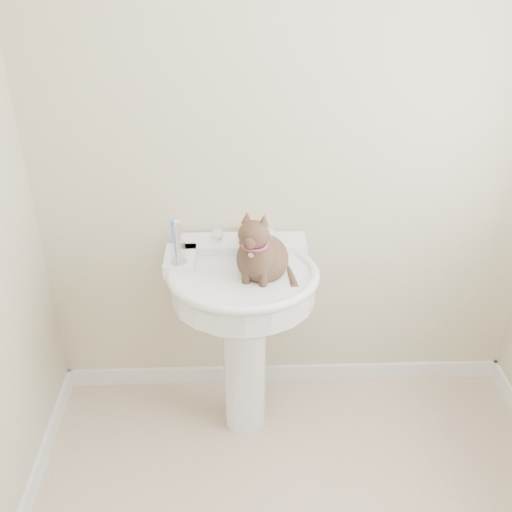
{
  "coord_description": "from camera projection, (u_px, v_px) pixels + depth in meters",
  "views": [
    {
      "loc": [
        -0.22,
        -1.25,
        2.12
      ],
      "look_at": [
        -0.16,
        0.8,
        0.91
      ],
      "focal_mm": 42.0,
      "sensor_mm": 36.0,
      "label": 1
    }
  ],
  "objects": [
    {
      "name": "wall_back",
      "position": [
        291.0,
        149.0,
        2.47
      ],
      "size": [
        2.2,
        0.0,
        2.5
      ],
      "primitive_type": null,
      "color": "beige",
      "rests_on": "ground"
    },
    {
      "name": "baseboard_back",
      "position": [
        284.0,
        373.0,
        3.07
      ],
      "size": [
        2.2,
        0.02,
        0.09
      ],
      "primitive_type": "cube",
      "color": "white",
      "rests_on": "floor"
    },
    {
      "name": "soap_bar",
      "position": [
        253.0,
        232.0,
        2.61
      ],
      "size": [
        0.09,
        0.06,
        0.03
      ],
      "primitive_type": "cube",
      "rotation": [
        0.0,
        0.0,
        0.09
      ],
      "color": "yellow",
      "rests_on": "pedestal_sink"
    },
    {
      "name": "toothbrush_cup",
      "position": [
        178.0,
        252.0,
        2.39
      ],
      "size": [
        0.07,
        0.07,
        0.19
      ],
      "rotation": [
        0.0,
        0.0,
        -0.26
      ],
      "color": "silver",
      "rests_on": "pedestal_sink"
    },
    {
      "name": "faucet",
      "position": [
        243.0,
        236.0,
        2.52
      ],
      "size": [
        0.28,
        0.12,
        0.14
      ],
      "color": "silver",
      "rests_on": "pedestal_sink"
    },
    {
      "name": "cat",
      "position": [
        262.0,
        256.0,
        2.37
      ],
      "size": [
        0.23,
        0.29,
        0.43
      ],
      "rotation": [
        0.0,
        0.0,
        -0.34
      ],
      "color": "brown",
      "rests_on": "pedestal_sink"
    },
    {
      "name": "pedestal_sink",
      "position": [
        243.0,
        302.0,
        2.5
      ],
      "size": [
        0.64,
        0.62,
        0.87
      ],
      "color": "white",
      "rests_on": "floor"
    }
  ]
}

